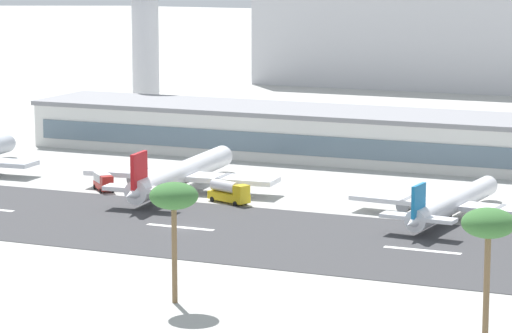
# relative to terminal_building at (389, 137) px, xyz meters

# --- Properties ---
(ground_plane) EXTENTS (1400.00, 1400.00, 0.00)m
(ground_plane) POSITION_rel_terminal_building_xyz_m (-10.58, -76.55, -5.20)
(ground_plane) COLOR #A8A8A3
(runway_strip) EXTENTS (800.00, 39.44, 0.08)m
(runway_strip) POSITION_rel_terminal_building_xyz_m (-10.58, -76.20, -5.16)
(runway_strip) COLOR #38383A
(runway_strip) RESTS_ON ground_plane
(runway_centreline_dash_4) EXTENTS (12.00, 1.20, 0.01)m
(runway_centreline_dash_4) POSITION_rel_terminal_building_xyz_m (-11.24, -76.20, -5.12)
(runway_centreline_dash_4) COLOR white
(runway_centreline_dash_4) RESTS_ON runway_strip
(runway_centreline_dash_5) EXTENTS (12.00, 1.20, 0.01)m
(runway_centreline_dash_5) POSITION_rel_terminal_building_xyz_m (29.45, -76.20, -5.12)
(runway_centreline_dash_5) COLOR white
(runway_centreline_dash_5) RESTS_ON runway_strip
(terminal_building) EXTENTS (163.72, 23.25, 10.40)m
(terminal_building) POSITION_rel_terminal_building_xyz_m (0.00, 0.00, 0.00)
(terminal_building) COLOR silver
(terminal_building) RESTS_ON ground_plane
(control_tower) EXTENTS (12.61, 12.61, 39.54)m
(control_tower) POSITION_rel_terminal_building_xyz_m (-73.49, 28.32, 18.62)
(control_tower) COLOR silver
(control_tower) RESTS_ON ground_plane
(distant_hotel_block) EXTENTS (127.86, 25.53, 35.52)m
(distant_hotel_block) POSITION_rel_terminal_building_xyz_m (-25.57, 144.41, 12.56)
(distant_hotel_block) COLOR #BCBCC1
(distant_hotel_block) RESTS_ON ground_plane
(airliner_red_tail_gate_1) EXTENTS (37.69, 48.32, 10.08)m
(airliner_red_tail_gate_1) POSITION_rel_terminal_building_xyz_m (-25.48, -48.49, -1.99)
(airliner_red_tail_gate_1) COLOR white
(airliner_red_tail_gate_1) RESTS_ON ground_plane
(airliner_blue_tail_gate_2) EXTENTS (36.15, 40.34, 8.42)m
(airliner_blue_tail_gate_2) POSITION_rel_terminal_building_xyz_m (27.52, -52.80, -2.52)
(airliner_blue_tail_gate_2) COLOR silver
(airliner_blue_tail_gate_2) RESTS_ON ground_plane
(service_fuel_truck_0) EXTENTS (8.86, 5.57, 3.95)m
(service_fuel_truck_0) POSITION_rel_terminal_building_xyz_m (-12.49, -54.44, -3.18)
(service_fuel_truck_0) COLOR gold
(service_fuel_truck_0) RESTS_ON ground_plane
(service_box_truck_1) EXTENTS (5.98, 5.90, 3.25)m
(service_box_truck_1) POSITION_rel_terminal_building_xyz_m (-38.86, -53.18, -3.42)
(service_box_truck_1) COLOR #B2231E
(service_box_truck_1) RESTS_ON ground_plane
(palm_tree_0) EXTENTS (6.19, 6.19, 15.99)m
(palm_tree_0) POSITION_rel_terminal_building_xyz_m (49.13, -118.40, 8.71)
(palm_tree_0) COLOR brown
(palm_tree_0) RESTS_ON ground_plane
(palm_tree_3) EXTENTS (6.26, 6.26, 15.69)m
(palm_tree_3) POSITION_rel_terminal_building_xyz_m (8.37, -116.65, 8.43)
(palm_tree_3) COLOR brown
(palm_tree_3) RESTS_ON ground_plane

